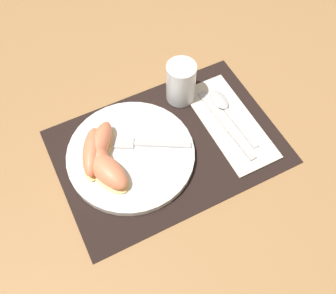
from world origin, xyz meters
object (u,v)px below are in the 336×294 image
object	(u,v)px
plate	(131,155)
fork	(138,144)
spoon	(225,107)
citrus_wedge_3	(108,171)
citrus_wedge_1	(93,153)
juice_glass	(181,84)
citrus_wedge_2	(100,159)
knife	(227,126)
citrus_wedge_0	(100,144)

from	to	relation	value
plate	fork	bearing A→B (deg)	29.17
spoon	fork	world-z (taller)	fork
fork	spoon	bearing A→B (deg)	1.51
plate	citrus_wedge_3	size ratio (longest dim) A/B	2.25
citrus_wedge_1	plate	bearing A→B (deg)	-18.43
plate	fork	world-z (taller)	fork
juice_glass	citrus_wedge_2	world-z (taller)	juice_glass
fork	citrus_wedge_1	world-z (taller)	citrus_wedge_1
plate	citrus_wedge_3	bearing A→B (deg)	-154.44
plate	citrus_wedge_1	distance (m)	0.08
plate	juice_glass	distance (m)	0.20
plate	citrus_wedge_2	size ratio (longest dim) A/B	2.23
plate	citrus_wedge_3	world-z (taller)	citrus_wedge_3
knife	plate	bearing A→B (deg)	172.95
citrus_wedge_0	citrus_wedge_1	bearing A→B (deg)	-149.87
knife	fork	xyz separation A→B (m)	(-0.20, 0.04, 0.01)
juice_glass	citrus_wedge_3	size ratio (longest dim) A/B	0.84
citrus_wedge_1	citrus_wedge_3	size ratio (longest dim) A/B	1.03
juice_glass	fork	size ratio (longest dim) A/B	0.56
juice_glass	citrus_wedge_2	xyz separation A→B (m)	(-0.23, -0.09, -0.01)
knife	fork	size ratio (longest dim) A/B	1.15
citrus_wedge_0	citrus_wedge_3	size ratio (longest dim) A/B	0.94
knife	citrus_wedge_3	bearing A→B (deg)	-179.66
juice_glass	citrus_wedge_3	world-z (taller)	juice_glass
knife	citrus_wedge_2	size ratio (longest dim) A/B	1.72
citrus_wedge_2	citrus_wedge_3	world-z (taller)	citrus_wedge_3
citrus_wedge_0	citrus_wedge_1	distance (m)	0.02
juice_glass	citrus_wedge_0	bearing A→B (deg)	-164.61
knife	citrus_wedge_0	world-z (taller)	citrus_wedge_0
juice_glass	fork	bearing A→B (deg)	-150.09
citrus_wedge_2	fork	bearing A→B (deg)	5.25
plate	citrus_wedge_0	distance (m)	0.07
citrus_wedge_2	citrus_wedge_3	bearing A→B (deg)	-84.20
plate	fork	size ratio (longest dim) A/B	1.49
knife	spoon	world-z (taller)	spoon
fork	citrus_wedge_2	bearing A→B (deg)	-174.75
citrus_wedge_0	citrus_wedge_2	bearing A→B (deg)	-112.83
citrus_wedge_3	juice_glass	bearing A→B (deg)	28.72
knife	fork	bearing A→B (deg)	168.63
spoon	knife	bearing A→B (deg)	-114.77
fork	citrus_wedge_3	bearing A→B (deg)	-153.44
plate	citrus_wedge_2	distance (m)	0.07
juice_glass	citrus_wedge_1	xyz separation A→B (m)	(-0.24, -0.07, -0.01)
knife	citrus_wedge_1	xyz separation A→B (m)	(-0.29, 0.05, 0.03)
juice_glass	fork	world-z (taller)	juice_glass
juice_glass	spoon	world-z (taller)	juice_glass
knife	citrus_wedge_2	distance (m)	0.29
spoon	fork	size ratio (longest dim) A/B	0.97
juice_glass	knife	size ratio (longest dim) A/B	0.48
juice_glass	citrus_wedge_2	size ratio (longest dim) A/B	0.83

